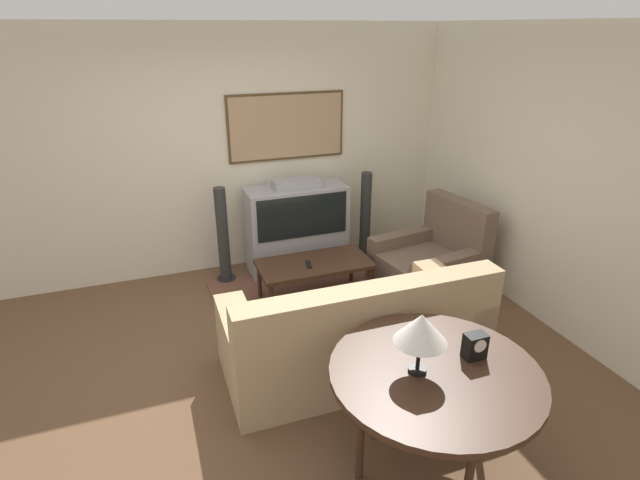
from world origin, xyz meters
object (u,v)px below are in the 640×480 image
at_px(tv, 297,227).
at_px(mantel_clock, 475,346).
at_px(coffee_table, 314,266).
at_px(armchair, 431,264).
at_px(speaker_tower_right, 365,218).
at_px(couch, 355,336).
at_px(table_lamp, 421,329).
at_px(console_table, 435,379).
at_px(speaker_tower_left, 223,238).

distance_m(tv, mantel_clock, 3.07).
bearing_deg(coffee_table, mantel_clock, -83.77).
xyz_separation_m(armchair, speaker_tower_right, (-0.33, 0.98, 0.22)).
height_order(mantel_clock, speaker_tower_right, speaker_tower_right).
xyz_separation_m(armchair, coffee_table, (-1.26, 0.20, 0.10)).
xyz_separation_m(couch, coffee_table, (0.07, 1.20, 0.07)).
height_order(coffee_table, speaker_tower_right, speaker_tower_right).
bearing_deg(table_lamp, mantel_clock, -0.14).
xyz_separation_m(console_table, speaker_tower_left, (-0.74, 3.06, -0.19)).
xyz_separation_m(tv, couch, (-0.14, -2.00, -0.18)).
xyz_separation_m(armchair, console_table, (-1.30, -2.08, 0.41)).
height_order(table_lamp, speaker_tower_left, table_lamp).
relative_size(coffee_table, mantel_clock, 6.94).
bearing_deg(tv, table_lamp, -94.20).
xyz_separation_m(coffee_table, table_lamp, (-0.15, -2.25, 0.67)).
relative_size(console_table, table_lamp, 3.27).
xyz_separation_m(couch, speaker_tower_right, (1.00, 1.98, 0.19)).
xyz_separation_m(coffee_table, speaker_tower_left, (-0.78, 0.77, 0.12)).
bearing_deg(coffee_table, armchair, -9.06).
xyz_separation_m(armchair, speaker_tower_left, (-2.04, 0.98, 0.22)).
distance_m(tv, coffee_table, 0.81).
distance_m(tv, speaker_tower_left, 0.86).
relative_size(tv, console_table, 0.89).
bearing_deg(table_lamp, speaker_tower_right, 70.33).
relative_size(armchair, speaker_tower_right, 1.00).
xyz_separation_m(mantel_clock, speaker_tower_right, (0.68, 3.02, -0.33)).
bearing_deg(console_table, mantel_clock, 6.32).
xyz_separation_m(armchair, mantel_clock, (-1.02, -2.05, 0.56)).
distance_m(tv, armchair, 1.57).
bearing_deg(armchair, coffee_table, -107.68).
bearing_deg(table_lamp, speaker_tower_left, 101.82).
bearing_deg(mantel_clock, speaker_tower_left, 108.79).
bearing_deg(mantel_clock, tv, 93.23).
bearing_deg(speaker_tower_right, couch, -116.86).
bearing_deg(tv, armchair, -40.14).
bearing_deg(table_lamp, console_table, -16.61).
xyz_separation_m(console_table, table_lamp, (-0.11, 0.03, 0.36)).
height_order(armchair, speaker_tower_right, speaker_tower_right).
bearing_deg(console_table, armchair, 57.95).
xyz_separation_m(couch, mantel_clock, (0.32, -1.05, 0.52)).
distance_m(tv, speaker_tower_right, 0.86).
bearing_deg(table_lamp, coffee_table, 86.18).
bearing_deg(speaker_tower_left, mantel_clock, -71.21).
bearing_deg(tv, coffee_table, -95.24).
relative_size(couch, table_lamp, 5.38).
bearing_deg(armchair, speaker_tower_left, -124.13).
relative_size(tv, speaker_tower_left, 1.05).
xyz_separation_m(tv, mantel_clock, (0.17, -3.05, 0.34)).
bearing_deg(tv, console_table, -92.12).
xyz_separation_m(coffee_table, mantel_clock, (0.25, -2.25, 0.46)).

